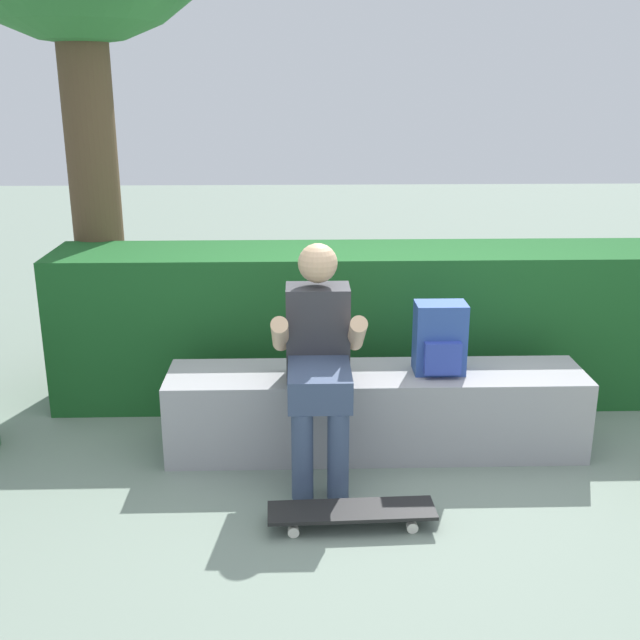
% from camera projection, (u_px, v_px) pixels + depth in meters
% --- Properties ---
extents(ground_plane, '(24.00, 24.00, 0.00)m').
position_uv_depth(ground_plane, '(380.00, 476.00, 4.12)').
color(ground_plane, gray).
extents(bench_main, '(2.35, 0.48, 0.48)m').
position_uv_depth(bench_main, '(375.00, 411.00, 4.35)').
color(bench_main, '#99989C').
rests_on(bench_main, ground).
extents(person_skater, '(0.49, 0.62, 1.23)m').
position_uv_depth(person_skater, '(319.00, 353.00, 4.01)').
color(person_skater, '#333338').
rests_on(person_skater, ground).
extents(skateboard_near_person, '(0.81, 0.23, 0.09)m').
position_uv_depth(skateboard_near_person, '(352.00, 512.00, 3.64)').
color(skateboard_near_person, black).
rests_on(skateboard_near_person, ground).
extents(backpack_on_bench, '(0.28, 0.23, 0.40)m').
position_uv_depth(backpack_on_bench, '(440.00, 339.00, 4.23)').
color(backpack_on_bench, '#2D4C99').
rests_on(backpack_on_bench, bench_main).
extents(hedge_row, '(4.83, 0.66, 1.00)m').
position_uv_depth(hedge_row, '(426.00, 323.00, 5.05)').
color(hedge_row, '#1B5523').
rests_on(hedge_row, ground).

